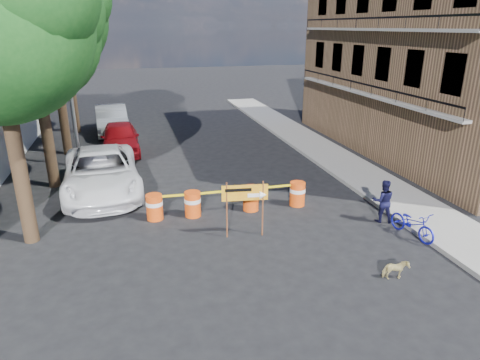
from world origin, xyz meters
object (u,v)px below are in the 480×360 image
barrel_far_left (154,207)px  pedestrian (383,201)px  detour_sign (251,197)px  suv_white (101,172)px  bicycle (414,212)px  barrel_mid_right (251,198)px  sedan_silver (112,120)px  dog (395,270)px  sedan_red (120,138)px  barrel_far_right (297,193)px  barrel_mid_left (193,204)px

barrel_far_left → pedestrian: (7.47, -2.13, 0.28)m
detour_sign → suv_white: detour_sign is taller
detour_sign → bicycle: (4.93, -1.32, -0.49)m
suv_white → barrel_mid_right: bearing=-34.5°
pedestrian → sedan_silver: 18.04m
suv_white → dog: bearing=-51.2°
dog → sedan_red: size_ratio=0.14×
barrel_mid_right → sedan_silver: 14.44m
barrel_far_right → sedan_red: size_ratio=0.19×
barrel_far_left → suv_white: size_ratio=0.15×
barrel_far_left → sedan_red: bearing=97.3°
suv_white → barrel_far_right: bearing=-27.7°
dog → sedan_silver: 20.27m
pedestrian → sedan_red: size_ratio=0.32×
bicycle → dog: bicycle is taller
barrel_far_left → pedestrian: size_ratio=0.60×
pedestrian → suv_white: (-9.30, 5.22, 0.11)m
pedestrian → sedan_silver: sedan_silver is taller
barrel_far_left → barrel_far_right: 5.21m
barrel_mid_left → barrel_mid_right: (2.11, -0.01, 0.00)m
detour_sign → bicycle: detour_sign is taller
barrel_far_left → barrel_far_right: size_ratio=1.00×
barrel_mid_left → sedan_silver: bearing=102.3°
barrel_far_left → sedan_silver: sedan_silver is taller
dog → suv_white: (-7.68, 8.49, 0.58)m
barrel_far_left → pedestrian: 7.77m
barrel_mid_left → sedan_silver: sedan_silver is taller
suv_white → sedan_silver: 10.34m
barrel_far_left → barrel_far_right: same height
detour_sign → pedestrian: (4.63, -0.08, -0.60)m
suv_white → sedan_silver: size_ratio=1.19×
barrel_far_left → sedan_silver: (-1.64, 13.43, 0.38)m
sedan_red → dog: bearing=-64.9°
suv_white → sedan_silver: suv_white is taller
barrel_far_left → suv_white: (-1.83, 3.09, 0.38)m
bicycle → barrel_far_right: bearing=115.6°
detour_sign → dog: size_ratio=2.82×
pedestrian → sedan_silver: (-9.11, 15.56, 0.10)m
detour_sign → sedan_red: bearing=117.8°
suv_white → bicycle: bearing=-37.3°
dog → barrel_mid_left: bearing=47.6°
sedan_red → sedan_silver: 4.62m
suv_white → barrel_mid_left: bearing=-48.6°
bicycle → dog: (-1.92, -2.03, -0.58)m
bicycle → pedestrian: bearing=91.2°
barrel_mid_right → sedan_red: sedan_red is taller
suv_white → pedestrian: bearing=-32.7°
barrel_mid_left → bicycle: bicycle is taller
bicycle → barrel_far_left: bearing=144.1°
pedestrian → barrel_far_right: bearing=-22.2°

